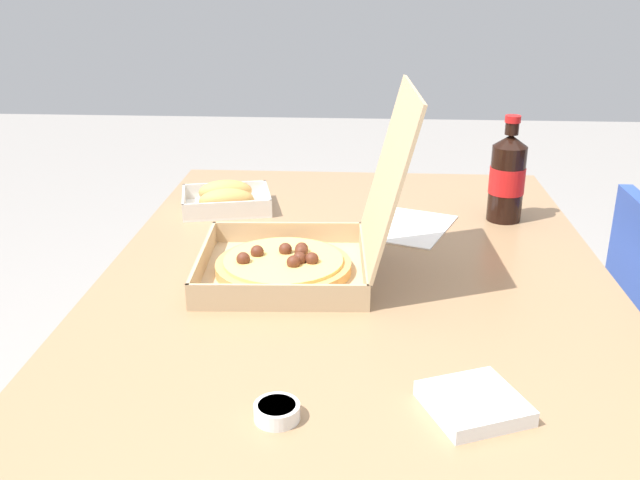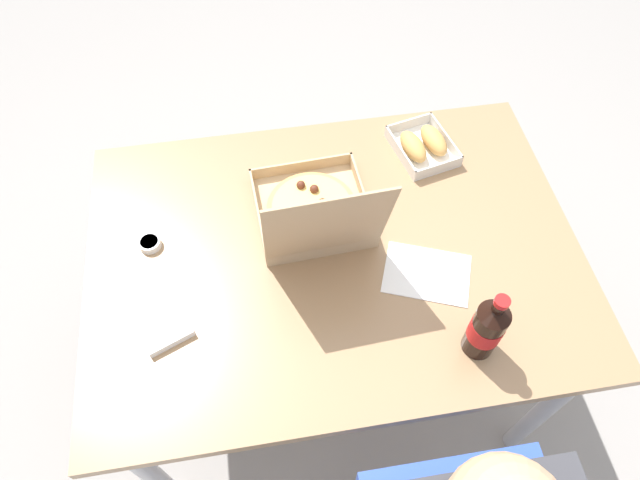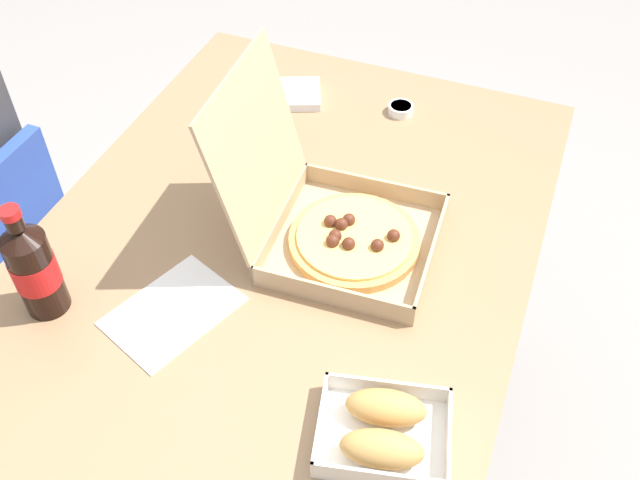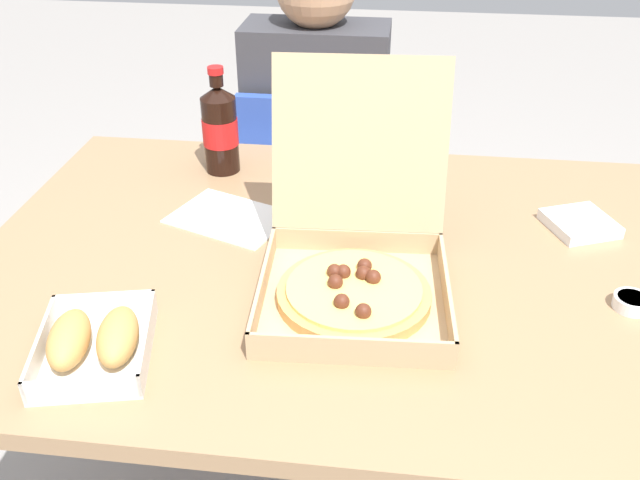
% 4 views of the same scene
% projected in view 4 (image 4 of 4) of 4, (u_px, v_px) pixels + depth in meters
% --- Properties ---
extents(dining_table, '(1.25, 0.90, 0.76)m').
position_uv_depth(dining_table, '(336.00, 295.00, 1.23)').
color(dining_table, '#997551').
rests_on(dining_table, ground_plane).
extents(chair, '(0.40, 0.40, 0.83)m').
position_uv_depth(chair, '(316.00, 204.00, 1.93)').
color(chair, '#2D4CAD').
rests_on(chair, ground_plane).
extents(diner_person, '(0.36, 0.41, 1.15)m').
position_uv_depth(diner_person, '(319.00, 127.00, 1.87)').
color(diner_person, '#333847').
rests_on(diner_person, ground_plane).
extents(pizza_box_open, '(0.31, 0.38, 0.33)m').
position_uv_depth(pizza_box_open, '(355.00, 265.00, 1.08)').
color(pizza_box_open, tan).
rests_on(pizza_box_open, dining_table).
extents(bread_side_box, '(0.19, 0.22, 0.06)m').
position_uv_depth(bread_side_box, '(94.00, 341.00, 0.96)').
color(bread_side_box, white).
rests_on(bread_side_box, dining_table).
extents(cola_bottle, '(0.07, 0.07, 0.22)m').
position_uv_depth(cola_bottle, '(220.00, 128.00, 1.43)').
color(cola_bottle, black).
rests_on(cola_bottle, dining_table).
extents(paper_menu, '(0.25, 0.22, 0.00)m').
position_uv_depth(paper_menu, '(230.00, 217.00, 1.30)').
color(paper_menu, white).
rests_on(paper_menu, dining_table).
extents(napkin_pile, '(0.14, 0.14, 0.02)m').
position_uv_depth(napkin_pile, '(580.00, 223.00, 1.26)').
color(napkin_pile, white).
rests_on(napkin_pile, dining_table).
extents(dipping_sauce_cup, '(0.06, 0.06, 0.02)m').
position_uv_depth(dipping_sauce_cup, '(632.00, 302.00, 1.06)').
color(dipping_sauce_cup, white).
rests_on(dipping_sauce_cup, dining_table).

